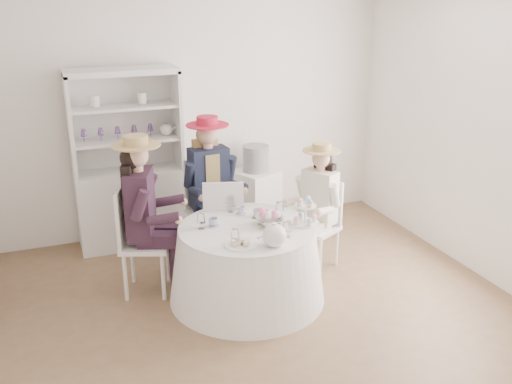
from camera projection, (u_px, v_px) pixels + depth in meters
name	position (u px, v px, depth m)	size (l,w,h in m)	color
ground	(260.00, 305.00, 5.13)	(4.50, 4.50, 0.00)	brown
wall_back	(195.00, 114.00, 6.43)	(4.50, 4.50, 0.00)	white
wall_front	(404.00, 266.00, 2.92)	(4.50, 4.50, 0.00)	white
wall_right	(479.00, 137.00, 5.44)	(4.50, 4.50, 0.00)	white
tea_table	(247.00, 263.00, 5.16)	(1.42, 1.42, 0.70)	white
hutch	(130.00, 184.00, 6.17)	(1.18, 0.53, 1.93)	silver
side_table	(256.00, 199.00, 6.71)	(0.45, 0.45, 0.70)	silver
hatbox	(256.00, 158.00, 6.55)	(0.30, 0.30, 0.30)	black
guest_left	(143.00, 207.00, 5.10)	(0.62, 0.57, 1.50)	silver
guest_mid	(210.00, 180.00, 5.79)	(0.55, 0.57, 1.50)	silver
guest_right	(318.00, 199.00, 5.61)	(0.55, 0.50, 1.30)	silver
spare_chair	(224.00, 223.00, 5.57)	(0.50, 0.50, 0.98)	silver
teacup_a	(214.00, 223.00, 5.04)	(0.09, 0.09, 0.07)	white
teacup_b	(241.00, 211.00, 5.31)	(0.07, 0.07, 0.07)	white
teacup_c	(257.00, 213.00, 5.26)	(0.08, 0.08, 0.06)	white
flower_bowl	(270.00, 222.00, 5.07)	(0.24, 0.24, 0.06)	white
flower_arrangement	(268.00, 215.00, 5.05)	(0.21, 0.20, 0.08)	pink
table_teapot	(275.00, 235.00, 4.65)	(0.28, 0.20, 0.21)	white
sandwich_plate	(241.00, 243.00, 4.68)	(0.28, 0.28, 0.06)	white
cupcake_stand	(305.00, 215.00, 5.08)	(0.26, 0.26, 0.24)	white
stemware_set	(247.00, 219.00, 5.01)	(0.84, 0.81, 0.15)	white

